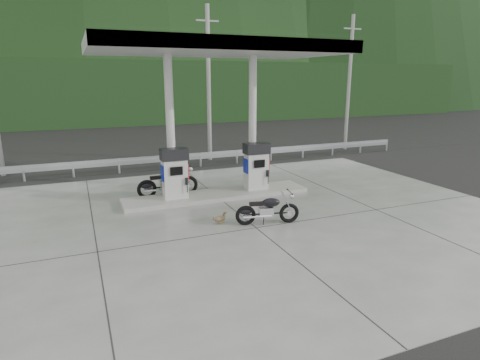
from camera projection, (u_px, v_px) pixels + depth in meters
name	position (u px, v px, depth m)	size (l,w,h in m)	color
ground	(243.00, 218.00, 12.89)	(160.00, 160.00, 0.00)	black
forecourt_apron	(243.00, 218.00, 12.89)	(18.00, 14.00, 0.02)	slate
pump_island	(218.00, 195.00, 15.11)	(7.00, 1.40, 0.15)	#9D9992
gas_pump_left	(175.00, 173.00, 14.28)	(0.95, 0.55, 1.80)	silver
gas_pump_right	(256.00, 166.00, 15.46)	(0.95, 0.55, 1.80)	silver
canopy_column_left	(170.00, 127.00, 14.24)	(0.30, 0.30, 5.00)	silver
canopy_column_right	(252.00, 124.00, 15.42)	(0.30, 0.30, 5.00)	silver
canopy_roof	(215.00, 48.00, 13.81)	(8.50, 5.00, 0.40)	beige
guardrail	(181.00, 154.00, 19.89)	(26.00, 0.16, 1.42)	#B0B4B8
road	(166.00, 156.00, 23.20)	(60.00, 7.00, 0.01)	black
utility_pole_b	(209.00, 85.00, 21.16)	(0.22, 0.22, 8.00)	gray
utility_pole_c	(349.00, 84.00, 24.47)	(0.22, 0.22, 8.00)	gray
tree_band	(124.00, 92.00, 39.04)	(80.00, 6.00, 6.00)	black
forested_hills	(104.00, 105.00, 66.67)	(100.00, 40.00, 140.00)	black
motorcycle_left	(168.00, 183.00, 15.09)	(2.16, 0.68, 1.02)	black
motorcycle_right	(268.00, 210.00, 12.24)	(1.86, 0.59, 0.88)	black
duck	(220.00, 219.00, 12.28)	(0.45, 0.13, 0.32)	brown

